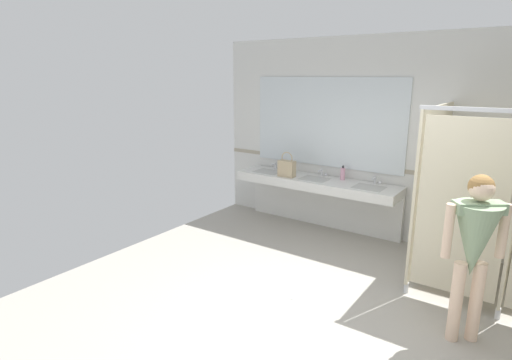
% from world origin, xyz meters
% --- Properties ---
extents(ground_plane, '(6.37, 5.59, 0.10)m').
position_xyz_m(ground_plane, '(0.00, 0.00, -0.05)').
color(ground_plane, '#9E998E').
extents(wall_back, '(6.37, 0.12, 2.94)m').
position_xyz_m(wall_back, '(0.00, 2.55, 1.47)').
color(wall_back, silver).
rests_on(wall_back, ground_plane).
extents(wall_back_tile_band, '(6.37, 0.01, 0.06)m').
position_xyz_m(wall_back_tile_band, '(0.00, 2.49, 1.05)').
color(wall_back_tile_band, '#9E937F').
rests_on(wall_back_tile_band, wall_back).
extents(vanity_counter, '(2.59, 0.59, 0.94)m').
position_xyz_m(vanity_counter, '(-1.35, 2.26, 0.62)').
color(vanity_counter, silver).
rests_on(vanity_counter, ground_plane).
extents(mirror_panel, '(2.49, 0.02, 1.37)m').
position_xyz_m(mirror_panel, '(-1.35, 2.48, 1.66)').
color(mirror_panel, silver).
rests_on(mirror_panel, wall_back).
extents(person_standing, '(0.56, 0.56, 1.57)m').
position_xyz_m(person_standing, '(1.09, 0.44, 0.98)').
color(person_standing, beige).
rests_on(person_standing, ground_plane).
extents(handbag, '(0.26, 0.14, 0.39)m').
position_xyz_m(handbag, '(-1.78, 2.03, 0.97)').
color(handbag, tan).
rests_on(handbag, vanity_counter).
extents(soap_dispenser, '(0.07, 0.07, 0.22)m').
position_xyz_m(soap_dispenser, '(-0.98, 2.35, 0.92)').
color(soap_dispenser, '#D899B2').
rests_on(soap_dispenser, vanity_counter).
extents(floor_drain_cover, '(0.14, 0.14, 0.01)m').
position_xyz_m(floor_drain_cover, '(-0.56, 0.20, 0.00)').
color(floor_drain_cover, '#B7BABF').
rests_on(floor_drain_cover, ground_plane).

